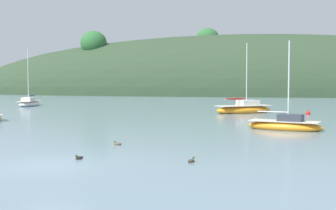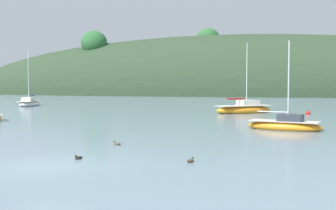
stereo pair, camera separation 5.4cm
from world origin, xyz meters
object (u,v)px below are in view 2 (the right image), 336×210
at_px(sailboat_black_sloop, 244,109).
at_px(duck_trailing, 78,158).
at_px(sailboat_orange_cutter, 30,103).
at_px(mooring_buoy_inner, 308,113).
at_px(duck_lone_left, 191,161).
at_px(sailboat_navy_dinghy, 285,125).
at_px(duck_straggler, 117,144).

height_order(sailboat_black_sloop, duck_trailing, sailboat_black_sloop).
relative_size(sailboat_orange_cutter, duck_trailing, 18.81).
xyz_separation_m(sailboat_black_sloop, mooring_buoy_inner, (6.15, -0.73, -0.27)).
bearing_deg(duck_lone_left, sailboat_navy_dinghy, 71.71).
relative_size(sailboat_navy_dinghy, sailboat_orange_cutter, 0.77).
bearing_deg(duck_straggler, mooring_buoy_inner, 63.95).
relative_size(sailboat_navy_dinghy, duck_trailing, 14.54).
distance_m(duck_lone_left, duck_straggler, 5.63).
bearing_deg(duck_straggler, sailboat_orange_cutter, 127.35).
xyz_separation_m(mooring_buoy_inner, duck_trailing, (-11.48, -27.04, -0.07)).
distance_m(sailboat_black_sloop, duck_straggler, 24.33).
distance_m(duck_lone_left, duck_trailing, 4.53).
distance_m(sailboat_orange_cutter, duck_trailing, 41.37).
bearing_deg(sailboat_orange_cutter, duck_lone_left, -51.05).
xyz_separation_m(duck_lone_left, duck_trailing, (-4.52, -0.36, 0.00)).
bearing_deg(duck_trailing, duck_lone_left, 4.53).
bearing_deg(duck_lone_left, sailboat_black_sloop, 88.31).
relative_size(duck_straggler, duck_trailing, 1.04).
height_order(sailboat_navy_dinghy, mooring_buoy_inner, sailboat_navy_dinghy).
relative_size(sailboat_black_sloop, duck_straggler, 17.18).
bearing_deg(sailboat_orange_cutter, duck_straggler, -52.65).
distance_m(sailboat_navy_dinghy, duck_straggler, 12.16).
xyz_separation_m(sailboat_navy_dinghy, mooring_buoy_inner, (2.87, 14.28, -0.19)).
bearing_deg(sailboat_navy_dinghy, duck_straggler, -133.75).
height_order(sailboat_black_sloop, duck_lone_left, sailboat_black_sloop).
height_order(sailboat_navy_dinghy, duck_lone_left, sailboat_navy_dinghy).
distance_m(sailboat_navy_dinghy, sailboat_orange_cutter, 38.30).
height_order(mooring_buoy_inner, duck_trailing, mooring_buoy_inner).
relative_size(duck_lone_left, duck_trailing, 0.99).
distance_m(duck_straggler, duck_trailing, 3.99).
relative_size(mooring_buoy_inner, duck_straggler, 1.27).
bearing_deg(duck_trailing, sailboat_black_sloop, 79.14).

